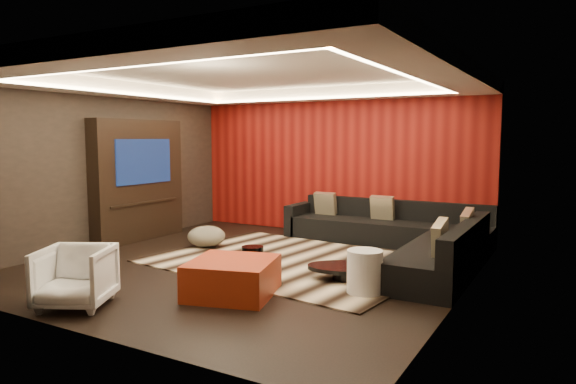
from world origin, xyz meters
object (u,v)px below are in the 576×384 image
Objects in this scene: drum_stool at (253,259)px; sectional_sofa at (404,238)px; white_side_table at (365,272)px; armchair at (75,277)px; orange_ottoman at (232,278)px; coffee_table at (347,272)px.

sectional_sofa reaches higher than drum_stool.
white_side_table is 3.31m from armchair.
sectional_sofa reaches higher than orange_ottoman.
white_side_table is at bearing -4.26° from drum_stool.
white_side_table is at bearing -46.85° from coffee_table.
white_side_table is at bearing -84.26° from sectional_sofa.
sectional_sofa is at bearing 56.53° from drum_stool.
drum_stool is 0.48× the size of armchair.
orange_ottoman reaches higher than drum_stool.
drum_stool is 1.70m from white_side_table.
armchair is (-1.26, -1.21, 0.13)m from orange_ottoman.
coffee_table is 2.94× the size of drum_stool.
sectional_sofa is at bearing 95.74° from white_side_table.
drum_stool is 2.65m from sectional_sofa.
armchair is at bearing -142.17° from white_side_table.
orange_ottoman is 0.26× the size of sectional_sofa.
coffee_table is 1.32m from drum_stool.
orange_ottoman reaches higher than coffee_table.
sectional_sofa reaches higher than armchair.
sectional_sofa is at bearing 84.58° from coffee_table.
coffee_table is at bearing 13.85° from drum_stool.
orange_ottoman is at bearing -109.48° from sectional_sofa.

